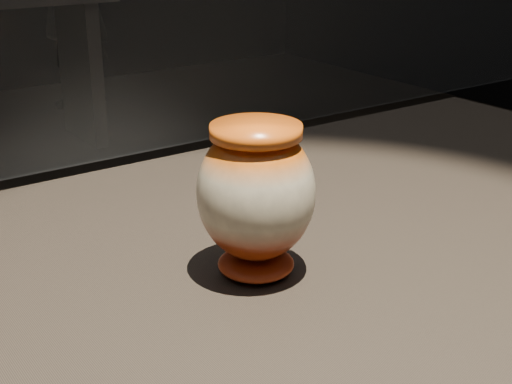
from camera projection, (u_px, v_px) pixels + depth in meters
main_vase at (256, 195)px, 0.83m from camera, size 0.18×0.18×0.19m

